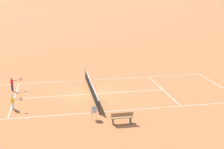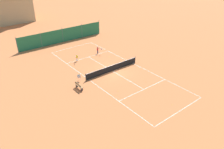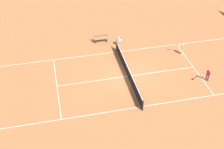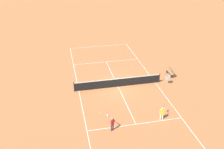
{
  "view_description": "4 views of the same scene",
  "coord_description": "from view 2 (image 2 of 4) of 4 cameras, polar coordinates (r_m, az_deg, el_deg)",
  "views": [
    {
      "loc": [
        -25.09,
        3.04,
        8.87
      ],
      "look_at": [
        1.71,
        -2.12,
        1.14
      ],
      "focal_mm": 50.0,
      "sensor_mm": 36.0,
      "label": 1
    },
    {
      "loc": [
        -17.52,
        -22.2,
        14.86
      ],
      "look_at": [
        -1.83,
        -2.24,
        0.98
      ],
      "focal_mm": 35.0,
      "sensor_mm": 36.0,
      "label": 2
    },
    {
      "loc": [
        21.41,
        -6.29,
        17.41
      ],
      "look_at": [
        0.74,
        -1.64,
        1.03
      ],
      "focal_mm": 50.0,
      "sensor_mm": 36.0,
      "label": 3
    },
    {
      "loc": [
        5.67,
        23.03,
        13.68
      ],
      "look_at": [
        0.65,
        -0.01,
        1.5
      ],
      "focal_mm": 42.0,
      "sensor_mm": 36.0,
      "label": 4
    }
  ],
  "objects": [
    {
      "name": "tennis_ball_by_net_right",
      "position": [
        36.41,
        -0.69,
        4.62
      ],
      "size": [
        0.07,
        0.07,
        0.07
      ],
      "primitive_type": "sphere",
      "color": "#CCE033",
      "rests_on": "ground"
    },
    {
      "name": "tennis_ball_by_net_left",
      "position": [
        39.29,
        -8.46,
        6.17
      ],
      "size": [
        0.07,
        0.07,
        0.07
      ],
      "primitive_type": "sphere",
      "color": "#CCE033",
      "rests_on": "ground"
    },
    {
      "name": "tennis_ball_mid_court",
      "position": [
        25.82,
        15.37,
        -7.58
      ],
      "size": [
        0.07,
        0.07,
        0.07
      ],
      "primitive_type": "sphere",
      "color": "#CCE033",
      "rests_on": "ground"
    },
    {
      "name": "player_near_baseline",
      "position": [
        35.15,
        -9.2,
        4.47
      ],
      "size": [
        0.68,
        0.89,
        1.15
      ],
      "color": "white",
      "rests_on": "ground"
    },
    {
      "name": "tennis_ball_service_box",
      "position": [
        26.32,
        -0.25,
        -5.62
      ],
      "size": [
        0.07,
        0.07,
        0.07
      ],
      "primitive_type": "sphere",
      "color": "#CCE033",
      "rests_on": "ground"
    },
    {
      "name": "court_line_markings",
      "position": [
        31.95,
        0.09,
        0.95
      ],
      "size": [
        8.25,
        23.85,
        0.01
      ],
      "color": "white",
      "rests_on": "ground"
    },
    {
      "name": "tennis_ball_far_corner",
      "position": [
        22.63,
        7.96,
        -12.61
      ],
      "size": [
        0.07,
        0.07,
        0.07
      ],
      "primitive_type": "sphere",
      "color": "#CCE033",
      "rests_on": "ground"
    },
    {
      "name": "windscreen_fence_far",
      "position": [
        43.73,
        -12.78,
        9.9
      ],
      "size": [
        17.28,
        0.08,
        2.9
      ],
      "color": "#236B42",
      "rests_on": "ground"
    },
    {
      "name": "tennis_ball_alley_right",
      "position": [
        29.42,
        8.9,
        -1.99
      ],
      "size": [
        0.07,
        0.07,
        0.07
      ],
      "primitive_type": "sphere",
      "color": "#CCE033",
      "rests_on": "ground"
    },
    {
      "name": "tennis_ball_alley_left",
      "position": [
        26.5,
        1.15,
        -5.37
      ],
      "size": [
        0.07,
        0.07,
        0.07
      ],
      "primitive_type": "sphere",
      "color": "#CCE033",
      "rests_on": "ground"
    },
    {
      "name": "ground_plane",
      "position": [
        31.95,
        0.09,
        0.94
      ],
      "size": [
        600.0,
        600.0,
        0.0
      ],
      "primitive_type": "plane",
      "color": "#BC6638"
    },
    {
      "name": "tennis_net",
      "position": [
        31.72,
        0.09,
        1.74
      ],
      "size": [
        9.18,
        0.08,
        1.06
      ],
      "color": "#2D2D2D",
      "rests_on": "ground"
    },
    {
      "name": "ball_hopper",
      "position": [
        29.44,
        -8.64,
        -0.54
      ],
      "size": [
        0.36,
        0.36,
        0.89
      ],
      "color": "#B7B7BC",
      "rests_on": "ground"
    },
    {
      "name": "courtside_bench",
      "position": [
        27.79,
        -8.65,
        -2.93
      ],
      "size": [
        0.36,
        1.5,
        0.84
      ],
      "color": "olive",
      "rests_on": "ground"
    },
    {
      "name": "player_near_service",
      "position": [
        37.69,
        -3.71,
        6.54
      ],
      "size": [
        0.5,
        1.03,
        1.21
      ],
      "color": "#23284C",
      "rests_on": "ground"
    },
    {
      "name": "tennis_ball_near_corner",
      "position": [
        27.18,
        1.57,
        -4.42
      ],
      "size": [
        0.07,
        0.07,
        0.07
      ],
      "primitive_type": "sphere",
      "color": "#CCE033",
      "rests_on": "ground"
    }
  ]
}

